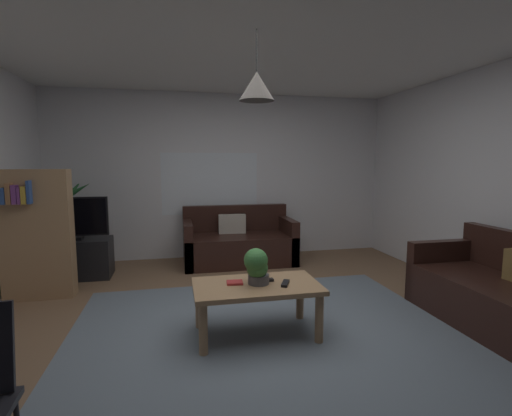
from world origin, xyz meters
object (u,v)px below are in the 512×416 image
Objects in this scene: couch_under_window at (239,244)px; book_on_table_0 at (235,283)px; couch_right_side at (502,297)px; potted_palm_corner at (66,231)px; coffee_table at (257,292)px; bookshelf_corner at (37,233)px; tv_stand at (74,259)px; pendant_lamp at (257,86)px; remote_on_table_0 at (285,283)px; remote_on_table_1 at (264,280)px; potted_plant_on_table at (257,266)px; tv at (71,218)px.

book_on_table_0 is (-0.41, -2.28, 0.18)m from couch_under_window.
couch_right_side is 1.22× the size of potted_palm_corner.
coffee_table is 0.20m from book_on_table_0.
couch_under_window is 1.14× the size of bookshelf_corner.
potted_palm_corner is at bearing 115.46° from tv_stand.
couch_right_side is at bearing -7.81° from pendant_lamp.
potted_palm_corner reaches higher than remote_on_table_0.
remote_on_table_0 reaches higher than book_on_table_0.
bookshelf_corner reaches higher than remote_on_table_1.
tv_stand is at bearing -137.54° from remote_on_table_1.
couch_right_side is 9.71× the size of remote_on_table_1.
book_on_table_0 is at bearing -170.52° from remote_on_table_0.
potted_palm_corner is at bearing 131.13° from coffee_table.
remote_on_table_0 is 0.28m from potted_plant_on_table.
tv_stand is 0.64× the size of bookshelf_corner.
book_on_table_0 is 0.15× the size of tv.
pendant_lamp is (0.18, -0.05, 1.61)m from book_on_table_0.
remote_on_table_1 is at bearing 33.56° from pendant_lamp.
book_on_table_0 is 1.63m from pendant_lamp.
potted_plant_on_table is at bearing -54.36° from remote_on_table_1.
pendant_lamp reaches higher than potted_plant_on_table.
coffee_table is 1.94× the size of pendant_lamp.
pendant_lamp reaches higher than book_on_table_0.
remote_on_table_1 is 1.62m from pendant_lamp.
coffee_table is 2.83m from tv.
book_on_table_0 is 0.24m from potted_plant_on_table.
coffee_table is 0.26m from remote_on_table_0.
couch_under_window is 1.25× the size of potted_palm_corner.
remote_on_table_0 is at bearing -96.79° from couch_right_side.
remote_on_table_1 is at bearing -93.93° from couch_under_window.
tv is at bearing 131.82° from book_on_table_0.
tv_stand is 1.64× the size of pendant_lamp.
remote_on_table_0 is at bearing -89.97° from couch_under_window.
couch_right_side is at bearing -7.51° from potted_plant_on_table.
potted_palm_corner is at bearing 130.97° from potted_plant_on_table.
pendant_lamp reaches higher than potted_palm_corner.
book_on_table_0 is 2.67m from tv_stand.
potted_palm_corner is at bearing 131.13° from pendant_lamp.
tv is at bearing 133.91° from coffee_table.
book_on_table_0 is 2.36m from bookshelf_corner.
couch_under_window is 2.34m from coffee_table.
tv is at bearing -90.00° from tv_stand.
potted_plant_on_table is at bearing -97.51° from couch_right_side.
tv reaches higher than remote_on_table_1.
potted_palm_corner is (-2.37, 2.51, 0.08)m from remote_on_table_0.
coffee_table is 1.70m from pendant_lamp.
pendant_lamp reaches higher than coffee_table.
bookshelf_corner is at bearing -123.75° from remote_on_table_1.
potted_plant_on_table is at bearing -98.84° from pendant_lamp.
potted_palm_corner is at bearing 129.20° from book_on_table_0.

